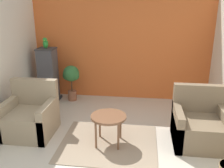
# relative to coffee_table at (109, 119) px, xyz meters

# --- Properties ---
(wall_back_accent) EXTENTS (4.36, 0.06, 2.58)m
(wall_back_accent) POSITION_rel_coffee_table_xyz_m (-0.01, 2.24, 0.82)
(wall_back_accent) COLOR orange
(wall_back_accent) RESTS_ON ground_plane
(area_rug) EXTENTS (1.64, 1.39, 0.01)m
(area_rug) POSITION_rel_coffee_table_xyz_m (-0.00, -0.00, -0.46)
(area_rug) COLOR gray
(area_rug) RESTS_ON ground_plane
(coffee_table) EXTENTS (0.60, 0.60, 0.53)m
(coffee_table) POSITION_rel_coffee_table_xyz_m (0.00, 0.00, 0.00)
(coffee_table) COLOR brown
(coffee_table) RESTS_ON ground_plane
(armchair_left) EXTENTS (0.87, 0.83, 0.96)m
(armchair_left) POSITION_rel_coffee_table_xyz_m (-1.48, 0.18, -0.16)
(armchair_left) COLOR #9E896B
(armchair_left) RESTS_ON ground_plane
(armchair_right) EXTENTS (0.87, 0.83, 0.96)m
(armchair_right) POSITION_rel_coffee_table_xyz_m (1.53, 0.23, -0.16)
(armchair_right) COLOR #7A664C
(armchair_right) RESTS_ON ground_plane
(birdcage) EXTENTS (0.47, 0.47, 1.29)m
(birdcage) POSITION_rel_coffee_table_xyz_m (-1.71, 1.77, 0.17)
(birdcage) COLOR #353539
(birdcage) RESTS_ON ground_plane
(parrot) EXTENTS (0.12, 0.21, 0.26)m
(parrot) POSITION_rel_coffee_table_xyz_m (-1.71, 1.77, 0.94)
(parrot) COLOR green
(parrot) RESTS_ON birdcage
(potted_plant) EXTENTS (0.42, 0.38, 0.87)m
(potted_plant) POSITION_rel_coffee_table_xyz_m (-1.17, 1.84, 0.13)
(potted_plant) COLOR brown
(potted_plant) RESTS_ON ground_plane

